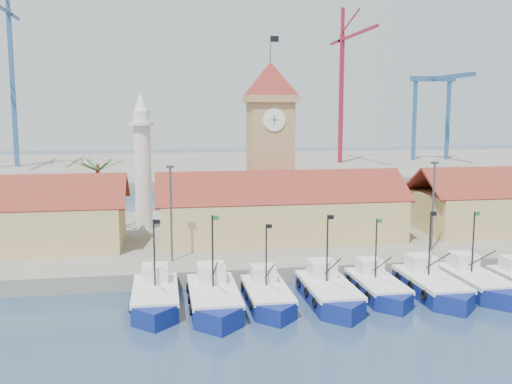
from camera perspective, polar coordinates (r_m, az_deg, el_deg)
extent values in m
plane|color=#1D334E|center=(45.32, 7.65, -11.92)|extent=(400.00, 400.00, 0.00)
cube|color=gray|center=(67.53, 1.70, -4.52)|extent=(140.00, 32.00, 1.50)
cube|color=gray|center=(151.90, -4.55, 2.55)|extent=(240.00, 80.00, 2.00)
cube|color=navy|center=(46.82, -10.03, -10.67)|extent=(3.50, 7.92, 1.80)
cube|color=navy|center=(43.08, -10.08, -12.34)|extent=(3.50, 3.50, 1.80)
cube|color=silver|center=(46.54, -10.05, -9.62)|extent=(3.57, 8.14, 0.35)
cube|color=silver|center=(48.21, -10.05, -8.00)|extent=(2.10, 2.20, 1.40)
cylinder|color=black|center=(46.26, -10.13, -6.12)|extent=(0.14, 0.14, 5.60)
cube|color=black|center=(45.70, -9.90, -2.95)|extent=(0.50, 0.02, 0.35)
cube|color=navy|center=(45.84, -4.25, -10.94)|extent=(3.70, 8.37, 1.90)
cube|color=navy|center=(41.92, -3.72, -12.78)|extent=(3.70, 3.70, 1.90)
cube|color=silver|center=(45.54, -4.26, -9.81)|extent=(3.77, 8.60, 0.37)
cube|color=silver|center=(47.28, -4.50, -8.06)|extent=(2.22, 2.32, 1.48)
cylinder|color=black|center=(45.23, -4.36, -6.03)|extent=(0.15, 0.15, 5.92)
cube|color=#197226|center=(44.67, -4.06, -2.60)|extent=(0.53, 0.02, 0.37)
cube|color=navy|center=(46.66, 1.12, -10.65)|extent=(3.26, 7.38, 1.68)
cube|color=navy|center=(43.24, 2.03, -12.19)|extent=(3.26, 3.26, 1.68)
cube|color=silver|center=(46.40, 1.12, -9.67)|extent=(3.33, 7.59, 0.33)
cube|color=silver|center=(47.92, 0.72, -8.16)|extent=(1.96, 2.05, 1.30)
cylinder|color=black|center=(46.12, 1.03, -6.40)|extent=(0.13, 0.13, 5.22)
cube|color=black|center=(45.62, 1.32, -3.44)|extent=(0.47, 0.02, 0.33)
cube|color=navy|center=(47.60, 7.23, -10.28)|extent=(3.58, 8.09, 1.84)
cube|color=navy|center=(43.95, 8.77, -11.88)|extent=(3.58, 3.58, 1.84)
cube|color=silver|center=(47.32, 7.25, -9.22)|extent=(3.65, 8.32, 0.36)
cube|color=silver|center=(48.95, 6.59, -7.62)|extent=(2.15, 2.25, 1.43)
cylinder|color=black|center=(47.03, 7.14, -5.71)|extent=(0.14, 0.14, 5.72)
cube|color=black|center=(46.54, 7.49, -2.51)|extent=(0.51, 0.02, 0.36)
cube|color=navy|center=(49.87, 11.99, -9.59)|extent=(3.26, 7.37, 1.67)
cube|color=navy|center=(46.64, 13.66, -10.89)|extent=(3.26, 3.26, 1.67)
cube|color=silver|center=(49.63, 12.02, -8.67)|extent=(3.32, 7.57, 0.33)
cube|color=silver|center=(51.07, 11.29, -7.30)|extent=(1.95, 2.05, 1.30)
cylinder|color=black|center=(49.37, 11.91, -5.62)|extent=(0.13, 0.13, 5.21)
cube|color=#197226|center=(48.95, 12.24, -2.85)|extent=(0.47, 0.02, 0.33)
cube|color=navy|center=(51.20, 17.06, -9.26)|extent=(3.55, 8.03, 1.83)
cube|color=navy|center=(47.82, 19.23, -10.59)|extent=(3.55, 3.55, 1.83)
cube|color=silver|center=(50.94, 17.10, -8.27)|extent=(3.62, 8.26, 0.35)
cube|color=silver|center=(52.47, 16.16, -6.84)|extent=(2.13, 2.23, 1.42)
cylinder|color=black|center=(50.68, 16.98, -5.04)|extent=(0.14, 0.14, 5.68)
cube|color=black|center=(50.28, 17.36, -2.09)|extent=(0.51, 0.02, 0.35)
cube|color=navy|center=(53.50, 20.96, -8.71)|extent=(3.45, 7.81, 1.78)
cube|color=navy|center=(50.33, 23.22, -9.88)|extent=(3.45, 3.45, 1.78)
cube|color=silver|center=(53.26, 21.00, -7.79)|extent=(3.52, 8.03, 0.35)
cube|color=silver|center=(54.69, 20.01, -6.48)|extent=(2.07, 2.17, 1.38)
cylinder|color=black|center=(53.01, 20.89, -4.78)|extent=(0.14, 0.14, 5.53)
cube|color=#197226|center=(52.65, 21.26, -2.03)|extent=(0.49, 0.02, 0.35)
cube|color=tan|center=(63.08, 2.40, -2.63)|extent=(26.00, 10.00, 4.50)
cube|color=maroon|center=(60.08, 2.91, 0.45)|extent=(27.04, 5.13, 3.21)
cube|color=maroon|center=(64.93, 1.97, 1.02)|extent=(27.04, 5.13, 3.21)
cube|color=tan|center=(68.18, 1.40, 2.63)|extent=(5.00, 5.00, 15.00)
cube|color=tan|center=(67.90, 1.42, 9.28)|extent=(5.80, 5.80, 0.80)
pyramid|color=maroon|center=(67.99, 1.43, 11.22)|extent=(5.80, 5.80, 4.00)
cylinder|color=white|center=(65.39, 1.84, 7.22)|extent=(2.60, 0.15, 2.60)
cube|color=black|center=(65.31, 1.85, 7.22)|extent=(0.08, 0.02, 1.00)
cube|color=black|center=(65.31, 1.85, 7.22)|extent=(0.80, 0.02, 0.08)
cylinder|color=#3F3F44|center=(68.28, 1.44, 14.15)|extent=(0.10, 0.10, 3.00)
cube|color=black|center=(68.50, 1.87, 15.06)|extent=(1.00, 0.03, 0.70)
cylinder|color=silver|center=(69.07, -11.25, 2.13)|extent=(2.00, 2.00, 14.00)
cylinder|color=silver|center=(68.74, -11.37, 6.69)|extent=(3.00, 3.00, 0.40)
cone|color=silver|center=(68.73, -11.43, 8.86)|extent=(1.80, 1.80, 2.40)
cylinder|color=brown|center=(67.81, -15.45, -0.67)|extent=(0.44, 0.44, 8.00)
cube|color=#1F5B1F|center=(67.22, -14.39, 2.56)|extent=(2.80, 0.35, 1.18)
cube|color=#1F5B1F|center=(68.49, -14.88, 2.64)|extent=(1.71, 2.60, 1.18)
cube|color=#1F5B1F|center=(68.64, -16.05, 2.60)|extent=(1.71, 2.60, 1.18)
cube|color=#1F5B1F|center=(67.52, -16.76, 2.49)|extent=(2.80, 0.35, 1.18)
cube|color=#1F5B1F|center=(66.24, -16.29, 2.41)|extent=(1.71, 2.60, 1.18)
cube|color=#1F5B1F|center=(66.08, -15.08, 2.44)|extent=(1.71, 2.60, 1.18)
cylinder|color=#3F3F44|center=(53.52, -8.49, -2.19)|extent=(0.20, 0.20, 9.00)
cube|color=#3F3F44|center=(52.92, -8.58, 2.51)|extent=(0.70, 0.25, 0.25)
cylinder|color=#3F3F44|center=(59.81, 17.28, -1.39)|extent=(0.20, 0.20, 9.00)
cube|color=#3F3F44|center=(59.28, 17.46, 2.81)|extent=(0.70, 0.25, 0.25)
cube|color=#2D568C|center=(152.98, -23.15, 9.47)|extent=(1.00, 1.00, 37.99)
cube|color=#2D568C|center=(159.50, -23.08, 15.90)|extent=(0.60, 10.00, 0.60)
cube|color=maroon|center=(153.03, 8.51, 9.08)|extent=(1.00, 1.00, 32.95)
cube|color=maroon|center=(143.81, 10.02, 15.31)|extent=(0.60, 27.37, 0.60)
cube|color=maroon|center=(158.85, 8.06, 14.64)|extent=(0.60, 10.00, 0.60)
cube|color=maroon|center=(154.72, 8.67, 16.49)|extent=(0.80, 0.80, 7.00)
cube|color=#2D568C|center=(166.04, 15.56, 6.89)|extent=(0.90, 0.90, 22.00)
cube|color=#2D568C|center=(170.48, 18.63, 6.79)|extent=(0.90, 0.90, 22.00)
cube|color=#2D568C|center=(168.43, 17.28, 10.76)|extent=(13.00, 1.40, 1.40)
cube|color=#2D568C|center=(159.55, 18.91, 10.86)|extent=(1.40, 22.00, 1.00)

